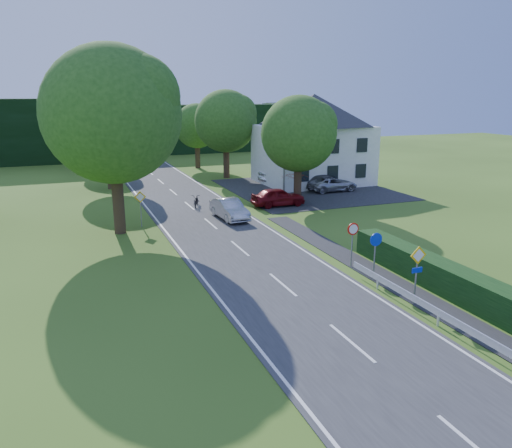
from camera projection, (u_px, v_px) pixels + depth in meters
name	position (u px, v px, depth m)	size (l,w,h in m)	color
road	(229.00, 239.00, 30.47)	(7.00, 80.00, 0.04)	#313133
parking_pad	(308.00, 189.00, 46.39)	(14.00, 16.00, 0.04)	black
line_edge_left	(176.00, 245.00, 29.32)	(0.12, 80.00, 0.01)	white
line_edge_right	(278.00, 234.00, 31.60)	(0.12, 80.00, 0.01)	white
line_centre	(229.00, 239.00, 30.46)	(0.12, 80.00, 0.01)	white
tree_main	(114.00, 141.00, 30.49)	(9.40, 9.40, 11.64)	#254E17
tree_left_far	(108.00, 143.00, 45.65)	(7.00, 7.00, 8.58)	#254E17
tree_right_far	(226.00, 134.00, 51.60)	(7.40, 7.40, 9.09)	#254E17
tree_left_back	(103.00, 135.00, 56.71)	(6.60, 6.60, 8.07)	#254E17
tree_right_back	(197.00, 136.00, 58.65)	(6.20, 6.20, 7.56)	#254E17
tree_right_mid	(298.00, 150.00, 39.57)	(7.00, 7.00, 8.58)	#254E17
treeline_right	(183.00, 129.00, 73.84)	(30.00, 5.00, 7.00)	black
house_white	(313.00, 138.00, 48.68)	(10.60, 8.40, 8.60)	silver
streetlight	(283.00, 146.00, 41.18)	(2.03, 0.18, 8.00)	gray
sign_priority_right	(417.00, 264.00, 20.69)	(0.78, 0.09, 2.59)	gray
sign_roundabout	(375.00, 247.00, 23.43)	(0.64, 0.08, 2.37)	gray
sign_speed_limit	(353.00, 234.00, 25.20)	(0.64, 0.11, 2.37)	gray
sign_priority_left	(140.00, 202.00, 32.95)	(0.78, 0.09, 2.44)	gray
moving_car	(229.00, 209.00, 35.20)	(1.49, 4.28, 1.41)	#A7A7AB
motorcycle	(196.00, 200.00, 39.14)	(0.66, 1.90, 1.00)	black
parked_car_red	(278.00, 197.00, 39.26)	(1.71, 4.25, 1.45)	maroon
parked_car_silver_a	(283.00, 175.00, 49.52)	(1.67, 4.79, 1.58)	silver
parked_car_grey	(326.00, 182.00, 45.80)	(2.00, 4.92, 1.43)	#4E4F54
parked_car_silver_b	(333.00, 184.00, 45.24)	(2.10, 4.55, 1.26)	#B1AFB7
parasol	(295.00, 186.00, 41.90)	(2.40, 2.45, 2.21)	#B2220E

